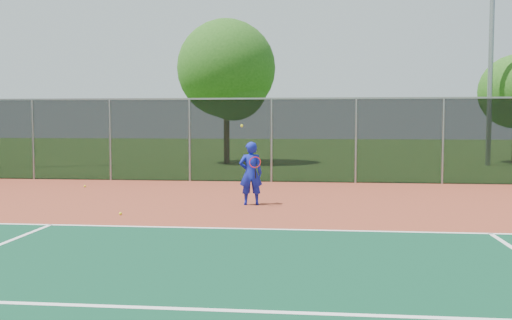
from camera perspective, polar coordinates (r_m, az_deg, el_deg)
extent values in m
plane|color=#2C5418|center=(8.83, 15.28, -10.86)|extent=(120.00, 120.00, 0.00)
cube|color=brown|center=(10.75, 13.56, -8.10)|extent=(30.00, 20.00, 0.02)
cube|color=white|center=(12.13, 22.40, -6.82)|extent=(22.00, 0.10, 0.00)
cube|color=black|center=(20.49, 9.96, 1.91)|extent=(30.00, 0.04, 3.00)
cube|color=gray|center=(20.49, 10.01, 6.11)|extent=(30.00, 0.06, 0.06)
imported|color=#121EA9|center=(14.96, -0.52, -1.35)|extent=(0.67, 0.50, 1.66)
cylinder|color=black|center=(14.69, -0.05, -1.37)|extent=(0.03, 0.15, 0.27)
torus|color=#A51414|center=(14.57, -0.10, -0.23)|extent=(0.30, 0.13, 0.29)
sphere|color=yellow|center=(15.02, -1.43, 3.44)|extent=(0.07, 0.07, 0.07)
sphere|color=yellow|center=(13.80, -13.40, -5.24)|extent=(0.07, 0.07, 0.07)
sphere|color=yellow|center=(19.78, -16.74, -2.52)|extent=(0.07, 0.07, 0.07)
cylinder|color=gray|center=(30.70, 22.47, 10.95)|extent=(0.24, 0.24, 12.24)
cylinder|color=#3B2915|center=(29.64, -2.96, 2.41)|extent=(0.30, 0.30, 2.85)
sphere|color=#204F15|center=(29.75, -2.98, 9.13)|extent=(5.06, 5.06, 5.06)
sphere|color=#204F15|center=(29.32, -2.29, 7.34)|extent=(3.48, 3.48, 3.48)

